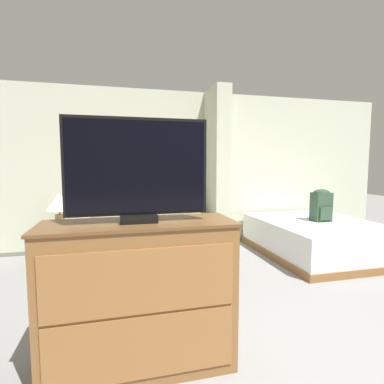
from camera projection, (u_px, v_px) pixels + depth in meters
The scene contains 10 objects.
wall_back at pixel (194, 170), 5.18m from camera, with size 7.23×0.16×2.60m.
wall_partition_pillar at pixel (217, 170), 4.87m from camera, with size 0.24×0.67×2.60m.
couch at pixel (144, 234), 4.59m from camera, with size 1.99×0.84×0.89m.
coffee_table at pixel (158, 246), 3.69m from camera, with size 0.70×0.52×0.44m.
side_table at pixel (60, 228), 4.33m from camera, with size 0.49×0.49×0.55m.
table_lamp at pixel (59, 203), 4.29m from camera, with size 0.37×0.37×0.43m.
tv_dresser at pixel (140, 296), 2.02m from camera, with size 1.27×0.47×1.01m.
tv at pixel (138, 170), 1.94m from camera, with size 0.92×0.16×0.68m.
bed at pixel (315, 237), 4.64m from camera, with size 1.60×1.98×0.52m.
backpack at pixel (321, 205), 4.57m from camera, with size 0.27×0.23×0.49m.
Camera 1 is at (-1.31, -1.45, 1.40)m, focal length 28.00 mm.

